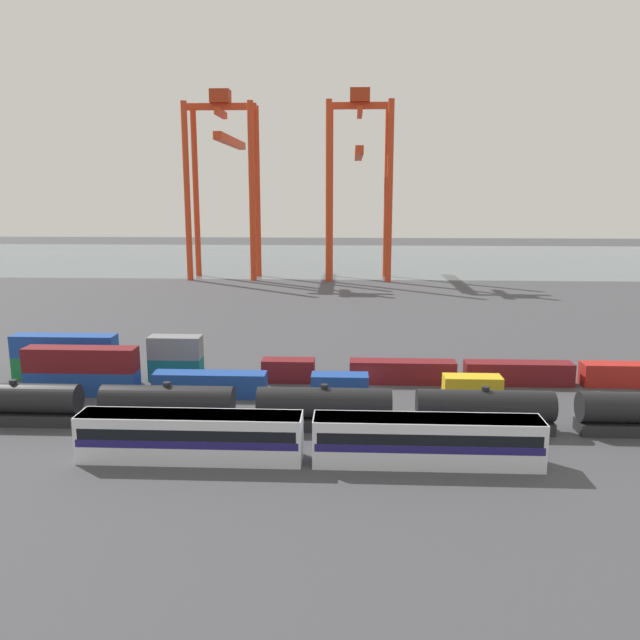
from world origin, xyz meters
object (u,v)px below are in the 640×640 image
object	(u,v)px
shipping_container_10	(402,372)
gantry_crane_central	(359,168)
freight_tank_row	(324,408)
passenger_train	(308,437)
gantry_crane_west	(224,165)
shipping_container_0	(83,382)
shipping_container_7	(176,369)

from	to	relation	value
shipping_container_10	gantry_crane_central	size ratio (longest dim) A/B	0.26
freight_tank_row	gantry_crane_central	world-z (taller)	gantry_crane_central
passenger_train	shipping_container_10	xyz separation A→B (m)	(9.39, 22.52, -0.84)
gantry_crane_west	gantry_crane_central	size ratio (longest dim) A/B	1.00
shipping_container_0	gantry_crane_central	world-z (taller)	gantry_crane_central
shipping_container_0	shipping_container_10	size ratio (longest dim) A/B	1.00
passenger_train	shipping_container_7	xyz separation A→B (m)	(-16.90, 22.52, -0.84)
freight_tank_row	gantry_crane_west	xyz separation A→B (m)	(-30.00, 109.16, 26.56)
gantry_crane_west	shipping_container_7	bearing A→B (deg)	-82.70
shipping_container_0	shipping_container_7	distance (m)	10.49
shipping_container_7	shipping_container_0	bearing A→B (deg)	-145.68
freight_tank_row	gantry_crane_central	size ratio (longest dim) A/B	1.52
shipping_container_0	passenger_train	bearing A→B (deg)	-33.01
passenger_train	shipping_container_7	bearing A→B (deg)	126.89
passenger_train	shipping_container_0	size ratio (longest dim) A/B	3.08
shipping_container_10	gantry_crane_central	bearing A→B (deg)	92.52
shipping_container_10	gantry_crane_central	world-z (taller)	gantry_crane_central
passenger_train	freight_tank_row	distance (m)	7.62
freight_tank_row	gantry_crane_west	world-z (taller)	gantry_crane_west
shipping_container_10	gantry_crane_central	xyz separation A→B (m)	(-4.13, 93.83, 26.44)
gantry_crane_west	freight_tank_row	bearing A→B (deg)	-74.63
shipping_container_0	shipping_container_7	world-z (taller)	same
passenger_train	shipping_container_10	size ratio (longest dim) A/B	3.08
freight_tank_row	shipping_container_7	bearing A→B (deg)	140.15
freight_tank_row	shipping_container_0	size ratio (longest dim) A/B	5.85
passenger_train	gantry_crane_central	distance (m)	119.24
freight_tank_row	shipping_container_0	bearing A→B (deg)	161.20
passenger_train	gantry_crane_west	bearing A→B (deg)	103.94
passenger_train	shipping_container_0	world-z (taller)	passenger_train
shipping_container_0	gantry_crane_west	xyz separation A→B (m)	(-3.41, 100.11, 27.23)
passenger_train	gantry_crane_west	xyz separation A→B (m)	(-28.97, 116.71, 26.39)
passenger_train	shipping_container_0	distance (m)	30.49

